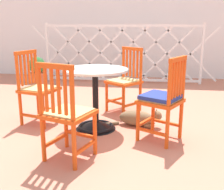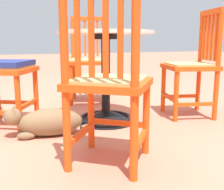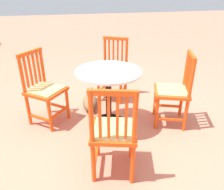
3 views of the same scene
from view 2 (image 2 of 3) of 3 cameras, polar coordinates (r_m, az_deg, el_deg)
The scene contains 7 objects.
ground_plane at distance 2.33m, azimuth -4.44°, elevation -5.18°, with size 24.00×24.00×0.00m, color #C6755B.
cafe_table at distance 2.22m, azimuth -1.31°, elevation 1.62°, with size 0.76×0.76×0.73m.
orange_chair_near_fence at distance 2.28m, azimuth -21.79°, elevation 5.19°, with size 0.54×0.54×0.91m.
orange_chair_by_planter at distance 1.41m, azimuth -0.86°, elevation 2.22°, with size 0.56×0.56×0.91m.
orange_chair_at_corner at distance 2.49m, azimuth 16.33°, elevation 5.65°, with size 0.49×0.49×0.91m.
orange_chair_facing_out at distance 2.98m, azimuth -4.98°, elevation 6.90°, with size 0.51×0.51×0.91m.
tabby_cat at distance 1.98m, azimuth -13.65°, elevation -5.53°, with size 0.74×0.27×0.23m.
Camera 2 is at (0.69, 2.12, 0.65)m, focal length 44.18 mm.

